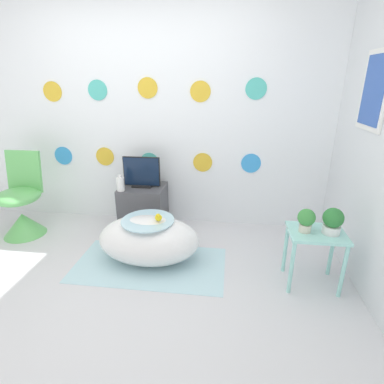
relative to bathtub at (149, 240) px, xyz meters
name	(u,v)px	position (x,y,z in m)	size (l,w,h in m)	color
ground_plane	(102,311)	(-0.18, -0.71, -0.22)	(12.00, 12.00, 0.00)	silver
wall_back_dotted	(150,111)	(-0.18, 0.93, 1.07)	(4.98, 0.05, 2.60)	white
wall_right	(376,125)	(1.83, 0.10, 1.08)	(0.06, 2.62, 2.60)	silver
rug	(150,264)	(0.02, -0.08, -0.22)	(1.40, 0.74, 0.01)	silver
bathtub	(149,240)	(0.00, 0.00, 0.00)	(0.95, 0.59, 0.44)	white
rubber_duck	(158,217)	(0.11, -0.04, 0.26)	(0.06, 0.07, 0.08)	yellow
chair	(22,210)	(-1.52, 0.34, 0.07)	(0.46, 0.46, 0.91)	#66C166
tv_cabinet	(144,207)	(-0.24, 0.67, 0.03)	(0.49, 0.42, 0.50)	#4C4C51
tv	(142,173)	(-0.24, 0.67, 0.43)	(0.41, 0.12, 0.34)	black
vase	(121,184)	(-0.43, 0.51, 0.36)	(0.08, 0.08, 0.17)	white
side_table	(315,242)	(1.44, -0.16, 0.17)	(0.44, 0.35, 0.49)	#99E0D8
potted_plant_left	(306,219)	(1.34, -0.17, 0.37)	(0.14, 0.14, 0.19)	beige
potted_plant_right	(333,221)	(1.54, -0.17, 0.38)	(0.16, 0.16, 0.21)	white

